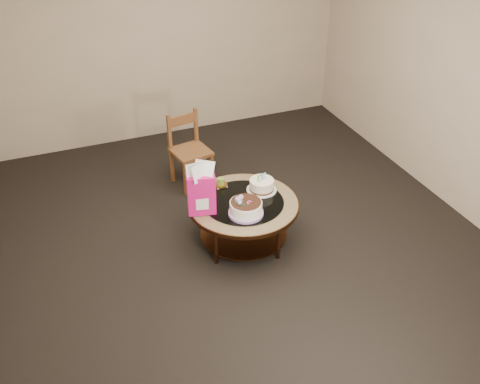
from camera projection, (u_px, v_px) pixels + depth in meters
name	position (u px, v px, depth m)	size (l,w,h in m)	color
ground	(243.00, 241.00, 5.14)	(5.00, 5.00, 0.00)	black
room_walls	(244.00, 91.00, 4.29)	(4.52, 5.02, 2.61)	tan
coffee_table	(244.00, 209.00, 4.93)	(1.02, 1.02, 0.46)	#522D17
decorated_cake	(246.00, 209.00, 4.69)	(0.31, 0.31, 0.18)	#AD8BC5
cream_cake	(262.00, 185.00, 5.01)	(0.28, 0.28, 0.18)	white
gift_bag	(201.00, 189.00, 4.62)	(0.27, 0.22, 0.49)	#EF1690
pillar_candle	(221.00, 183.00, 5.09)	(0.13, 0.13, 0.10)	#D7BF58
dining_chair	(189.00, 150.00, 5.80)	(0.44, 0.44, 0.82)	brown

